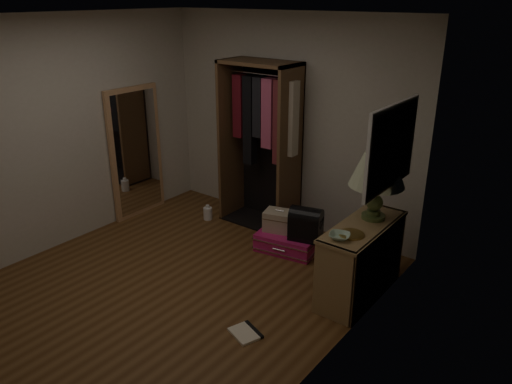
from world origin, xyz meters
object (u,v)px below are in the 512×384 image
at_px(open_wardrobe, 264,131).
at_px(black_bag, 306,223).
at_px(train_case, 280,221).
at_px(floor_mirror, 136,152).
at_px(white_jug, 208,213).
at_px(console_bookshelf, 362,256).
at_px(table_lamp, 378,171).
at_px(pink_suitcase, 288,241).

height_order(open_wardrobe, black_bag, open_wardrobe).
bearing_deg(train_case, floor_mirror, 173.38).
bearing_deg(white_jug, floor_mirror, -156.20).
bearing_deg(white_jug, open_wardrobe, 31.86).
distance_m(console_bookshelf, black_bag, 0.88).
distance_m(open_wardrobe, table_lamp, 1.84).
distance_m(floor_mirror, pink_suitcase, 2.32).
distance_m(train_case, table_lamp, 1.50).
bearing_deg(train_case, white_jug, 161.70).
xyz_separation_m(floor_mirror, train_case, (2.05, 0.33, -0.52)).
xyz_separation_m(console_bookshelf, black_bag, (-0.83, 0.30, 0.01)).
bearing_deg(train_case, black_bag, -16.37).
bearing_deg(white_jug, black_bag, -2.00).
bearing_deg(train_case, console_bookshelf, -29.99).
height_order(pink_suitcase, white_jug, pink_suitcase).
bearing_deg(train_case, table_lamp, -22.38).
bearing_deg(black_bag, floor_mirror, 173.26).
distance_m(floor_mirror, white_jug, 1.22).
bearing_deg(open_wardrobe, pink_suitcase, -32.22).
relative_size(train_case, black_bag, 1.02).
relative_size(open_wardrobe, pink_suitcase, 2.69).
height_order(floor_mirror, train_case, floor_mirror).
relative_size(open_wardrobe, floor_mirror, 1.21).
distance_m(floor_mirror, black_bag, 2.47).
distance_m(console_bookshelf, table_lamp, 0.85).
relative_size(train_case, white_jug, 2.01).
distance_m(black_bag, white_jug, 1.57).
xyz_separation_m(floor_mirror, black_bag, (2.41, 0.33, -0.44)).
bearing_deg(console_bookshelf, train_case, 165.86).
bearing_deg(pink_suitcase, black_bag, -11.92).
xyz_separation_m(train_case, white_jug, (-1.18, 0.05, -0.25)).
relative_size(open_wardrobe, black_bag, 5.14).
relative_size(floor_mirror, pink_suitcase, 2.23).
xyz_separation_m(console_bookshelf, pink_suitcase, (-1.07, 0.31, -0.29)).
bearing_deg(open_wardrobe, table_lamp, -18.10).
bearing_deg(open_wardrobe, white_jug, -148.14).
bearing_deg(console_bookshelf, table_lamp, 89.51).
xyz_separation_m(table_lamp, white_jug, (-2.37, 0.19, -1.15)).
bearing_deg(floor_mirror, console_bookshelf, 0.61).
relative_size(pink_suitcase, train_case, 1.87).
xyz_separation_m(pink_suitcase, train_case, (-0.12, -0.01, 0.23)).
bearing_deg(black_bag, train_case, 164.92).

